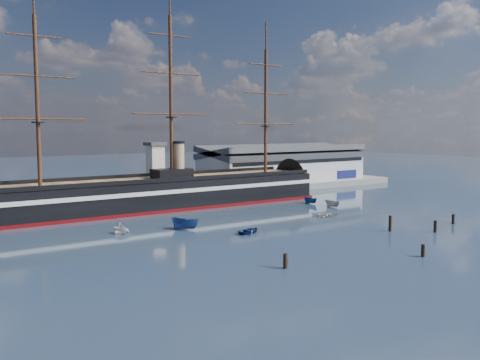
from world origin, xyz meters
TOP-DOWN VIEW (x-y plane):
  - ground at (0.00, 40.00)m, footprint 600.00×600.00m
  - quay at (10.00, 76.00)m, footprint 180.00×18.00m
  - warehouse at (58.00, 80.00)m, footprint 63.00×21.00m
  - quay_tower at (3.00, 73.00)m, footprint 5.00×5.00m
  - warship at (-2.76, 60.00)m, footprint 113.03×17.98m
  - motorboat_a at (-12.31, 31.05)m, footprint 7.98×5.95m
  - motorboat_b at (-4.12, 19.80)m, footprint 2.14×3.60m
  - motorboat_c at (35.41, 34.69)m, footprint 5.89×2.19m
  - motorboat_d at (-24.95, 34.87)m, footprint 7.26×4.85m
  - motorboat_e at (22.83, 24.38)m, footprint 2.48×3.32m
  - motorboat_f at (35.35, 42.95)m, footprint 5.56×2.42m
  - piling_near_left at (-16.28, -4.64)m, footprint 0.64×0.64m
  - piling_near_mid at (6.65, -12.65)m, footprint 0.64×0.64m
  - piling_near_right at (26.58, -1.82)m, footprint 0.64×0.64m
  - piling_far_right at (38.28, 1.40)m, footprint 0.64×0.64m
  - piling_extra at (20.01, 4.21)m, footprint 0.64×0.64m

SIDE VIEW (x-z plane):
  - ground at x=0.00m, z-range 0.00..0.00m
  - quay at x=10.00m, z-range -1.00..1.00m
  - motorboat_a at x=-12.31m, z-range -1.51..1.51m
  - motorboat_b at x=-4.12m, z-range -0.79..0.79m
  - motorboat_c at x=35.41m, z-range -1.18..1.18m
  - motorboat_d at x=-24.95m, z-range -1.23..1.23m
  - motorboat_e at x=22.83m, z-range -0.72..0.72m
  - motorboat_f at x=35.35m, z-range -1.08..1.08m
  - piling_near_left at x=-16.28m, z-range -1.50..1.50m
  - piling_near_mid at x=6.65m, z-range -1.40..1.40m
  - piling_near_right at x=26.58m, z-range -1.55..1.55m
  - piling_far_right at x=38.28m, z-range -1.42..1.42m
  - piling_extra at x=20.01m, z-range -1.99..1.99m
  - warship at x=-2.76m, z-range -22.93..31.01m
  - warehouse at x=58.00m, z-range 2.18..13.78m
  - quay_tower at x=3.00m, z-range 2.25..17.25m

